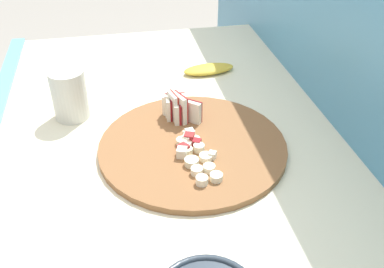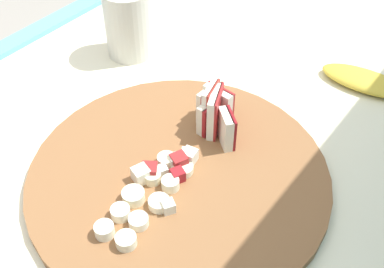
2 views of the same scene
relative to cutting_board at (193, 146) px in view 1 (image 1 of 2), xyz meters
The scene contains 7 objects.
tile_backsplash 0.41m from the cutting_board, 78.86° to the left, with size 2.40×0.04×1.51m, color #4C8EB2.
cutting_board is the anchor object (origin of this frame).
apple_wedge_fan 0.11m from the cutting_board, behind, with size 0.07×0.09×0.07m.
apple_dice_pile 0.02m from the cutting_board, 46.14° to the right, with size 0.11×0.08×0.02m.
banana_slice_rows 0.07m from the cutting_board, ahead, with size 0.16×0.07×0.02m.
banana_peel 0.37m from the cutting_board, 161.59° to the left, with size 0.15×0.06×0.02m, color gold.
small_jar 0.32m from the cutting_board, 125.79° to the right, with size 0.08×0.08×0.12m, color beige.
Camera 1 is at (0.68, -0.09, 1.50)m, focal length 40.98 mm.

